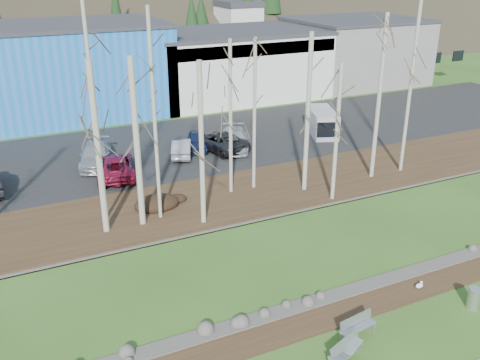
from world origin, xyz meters
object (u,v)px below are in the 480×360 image
car_7 (234,139)px  car_2 (115,166)px  bench_damaged (345,350)px  car_4 (198,141)px  car_5 (182,148)px  litter_bin (474,299)px  van_white (322,122)px  car_6 (219,141)px  bench_intact (357,327)px  seagull (420,285)px  car_3 (95,155)px

car_7 → car_2: bearing=-146.2°
bench_damaged → car_4: 24.16m
car_5 → car_7: size_ratio=0.78×
car_7 → litter_bin: bearing=-65.2°
bench_damaged → litter_bin: size_ratio=2.03×
car_4 → car_5: 1.92m
car_5 → van_white: 12.26m
car_4 → car_6: bearing=-14.5°
bench_damaged → car_6: car_6 is taller
car_6 → van_white: bearing=165.3°
bench_intact → car_4: size_ratio=0.45×
car_6 → car_7: size_ratio=1.04×
car_2 → van_white: van_white is taller
car_6 → seagull: bearing=77.4°
bench_damaged → car_7: size_ratio=0.35×
bench_intact → bench_damaged: bench_intact is taller
car_6 → van_white: van_white is taller
car_3 → car_4: size_ratio=1.35×
bench_damaged → car_3: (-3.99, 23.77, 0.50)m
car_2 → car_6: car_2 is taller
bench_damaged → seagull: (5.66, 2.23, -0.19)m
van_white → seagull: bearing=-91.7°
litter_bin → seagull: litter_bin is taller
bench_damaged → bench_intact: bearing=15.8°
litter_bin → car_7: (-0.41, 22.52, 0.43)m
bench_intact → litter_bin: (5.47, -0.68, 0.02)m
van_white → car_5: bearing=-159.0°
car_2 → car_4: 7.57m
car_2 → car_6: bearing=-156.3°
seagull → car_6: car_6 is taller
bench_intact → car_5: car_5 is taller
bench_damaged → car_2: car_2 is taller
car_3 → seagull: bearing=-51.0°
car_2 → car_3: 2.83m
litter_bin → car_6: 22.79m
car_4 → car_6: (1.36, -0.93, 0.08)m
car_6 → car_7: 1.19m
car_5 → car_6: 3.00m
seagull → car_4: 21.73m
car_3 → car_4: bearing=15.6°
car_4 → car_5: (-1.64, -0.99, 0.00)m
bench_intact → car_4: 23.13m
seagull → bench_damaged: bearing=-177.0°
seagull → car_2: car_2 is taller
car_6 → bench_damaged: bearing=63.3°
car_3 → car_4: car_3 is taller
car_3 → van_white: bearing=12.0°
litter_bin → car_4: (-2.94, 23.67, 0.35)m
bench_damaged → car_6: bearing=56.9°
bench_damaged → car_2: 21.29m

